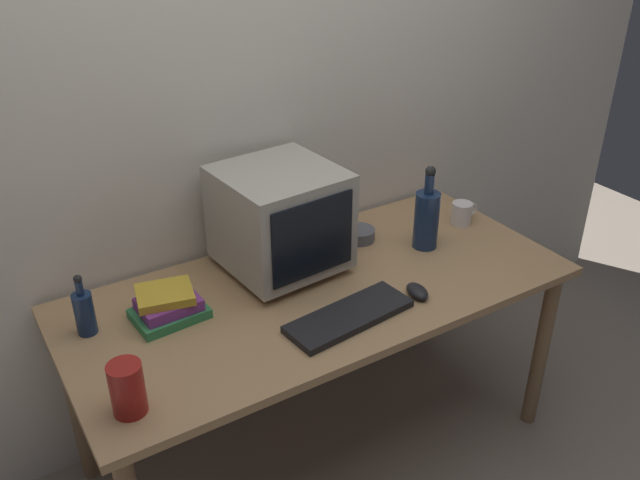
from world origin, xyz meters
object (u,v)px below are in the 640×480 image
(bottle_tall, at_px, (427,217))
(metal_canister, at_px, (127,389))
(cd_spindle, at_px, (359,234))
(computer_mouse, at_px, (417,291))
(mug, at_px, (462,213))
(keyboard, at_px, (349,316))
(crt_monitor, at_px, (280,219))
(book_stack, at_px, (168,306))
(bottle_short, at_px, (84,312))

(bottle_tall, bearing_deg, metal_canister, -167.22)
(cd_spindle, bearing_deg, computer_mouse, -97.83)
(mug, xyz_separation_m, metal_canister, (-1.45, -0.34, 0.03))
(keyboard, bearing_deg, cd_spindle, 45.70)
(cd_spindle, bearing_deg, bottle_tall, -43.32)
(computer_mouse, relative_size, metal_canister, 0.67)
(crt_monitor, xyz_separation_m, bottle_tall, (0.53, -0.15, -0.07))
(bottle_tall, bearing_deg, crt_monitor, 164.51)
(cd_spindle, bearing_deg, book_stack, -172.84)
(crt_monitor, bearing_deg, bottle_tall, -15.49)
(crt_monitor, distance_m, bottle_tall, 0.55)
(crt_monitor, distance_m, book_stack, 0.48)
(mug, distance_m, metal_canister, 1.49)
(keyboard, height_order, cd_spindle, cd_spindle)
(crt_monitor, xyz_separation_m, bottle_short, (-0.69, -0.02, -0.12))
(metal_canister, bearing_deg, keyboard, 2.88)
(cd_spindle, relative_size, metal_canister, 0.80)
(keyboard, relative_size, book_stack, 1.82)
(bottle_tall, relative_size, cd_spindle, 2.69)
(bottle_short, bearing_deg, metal_canister, -89.69)
(bottle_tall, xyz_separation_m, metal_canister, (-1.21, -0.27, -0.05))
(computer_mouse, height_order, mug, mug)
(bottle_short, relative_size, book_stack, 0.89)
(keyboard, distance_m, bottle_short, 0.80)
(bottle_short, distance_m, mug, 1.46)
(crt_monitor, height_order, cd_spindle, crt_monitor)
(crt_monitor, relative_size, computer_mouse, 4.14)
(mug, height_order, metal_canister, metal_canister)
(bottle_tall, bearing_deg, computer_mouse, -133.69)
(bottle_tall, height_order, mug, bottle_tall)
(bottle_tall, height_order, bottle_short, bottle_tall)
(computer_mouse, bearing_deg, mug, 41.67)
(cd_spindle, bearing_deg, metal_canister, -156.72)
(book_stack, xyz_separation_m, metal_canister, (-0.24, -0.34, 0.03))
(crt_monitor, xyz_separation_m, keyboard, (0.03, -0.39, -0.18))
(crt_monitor, height_order, keyboard, crt_monitor)
(computer_mouse, bearing_deg, book_stack, 165.34)
(bottle_tall, distance_m, bottle_short, 1.22)
(crt_monitor, bearing_deg, metal_canister, -148.32)
(keyboard, bearing_deg, crt_monitor, 87.99)
(computer_mouse, xyz_separation_m, metal_canister, (-0.97, -0.03, 0.06))
(mug, bearing_deg, book_stack, 179.77)
(book_stack, distance_m, mug, 1.22)
(metal_canister, bearing_deg, bottle_tall, 12.78)
(bottle_tall, distance_m, cd_spindle, 0.27)
(bottle_tall, relative_size, mug, 2.69)
(computer_mouse, distance_m, bottle_short, 1.05)
(mug, relative_size, cd_spindle, 1.00)
(bottle_short, xyz_separation_m, book_stack, (0.24, -0.06, -0.03))
(crt_monitor, relative_size, book_stack, 1.80)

